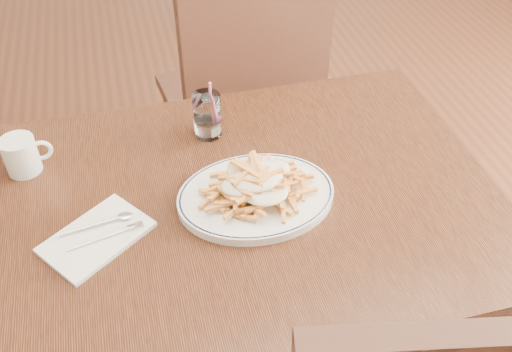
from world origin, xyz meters
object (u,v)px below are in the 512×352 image
object	(u,v)px
table	(224,225)
loaded_fries	(256,181)
chair_far	(245,91)
coffee_mug	(22,155)
water_glass	(207,118)
fries_plate	(256,196)

from	to	relation	value
table	loaded_fries	xyz separation A→B (m)	(0.07, -0.02, 0.14)
chair_far	coffee_mug	distance (m)	0.81
chair_far	loaded_fries	xyz separation A→B (m)	(-0.14, -0.69, 0.24)
table	water_glass	world-z (taller)	water_glass
water_glass	coffee_mug	distance (m)	0.43
fries_plate	loaded_fries	bearing A→B (deg)	-135.00
loaded_fries	fries_plate	bearing A→B (deg)	45.00
fries_plate	water_glass	world-z (taller)	water_glass
chair_far	water_glass	world-z (taller)	chair_far
table	fries_plate	bearing A→B (deg)	-14.79
chair_far	fries_plate	xyz separation A→B (m)	(-0.14, -0.69, 0.20)
chair_far	coffee_mug	bearing A→B (deg)	-143.49
fries_plate	loaded_fries	world-z (taller)	loaded_fries
table	coffee_mug	bearing A→B (deg)	152.98
table	water_glass	distance (m)	0.27
fries_plate	water_glass	size ratio (longest dim) A/B	2.46
loaded_fries	coffee_mug	bearing A→B (deg)	154.63
table	fries_plate	size ratio (longest dim) A/B	3.24
chair_far	loaded_fries	bearing A→B (deg)	-101.48
chair_far	coffee_mug	world-z (taller)	chair_far
table	loaded_fries	bearing A→B (deg)	-14.79
coffee_mug	chair_far	bearing A→B (deg)	36.51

